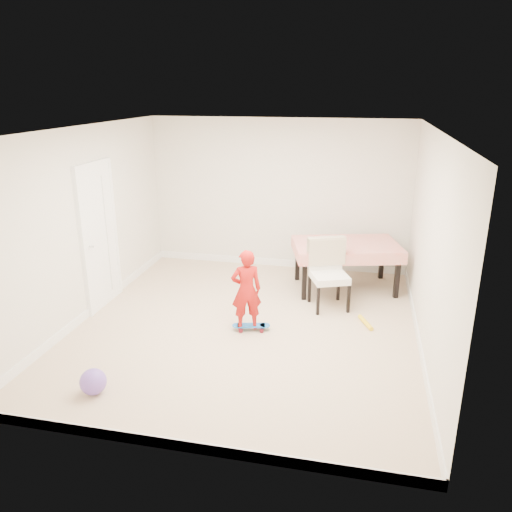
% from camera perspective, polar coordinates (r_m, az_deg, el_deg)
% --- Properties ---
extents(ground, '(5.00, 5.00, 0.00)m').
position_cam_1_polar(ground, '(6.82, -1.19, -8.06)').
color(ground, tan).
rests_on(ground, ground).
extents(ceiling, '(4.50, 5.00, 0.04)m').
position_cam_1_polar(ceiling, '(6.10, -1.36, 14.10)').
color(ceiling, silver).
rests_on(ceiling, wall_back).
extents(wall_back, '(4.50, 0.04, 2.60)m').
position_cam_1_polar(wall_back, '(8.70, 2.57, 6.97)').
color(wall_back, silver).
rests_on(wall_back, ground).
extents(wall_front, '(4.50, 0.04, 2.60)m').
position_cam_1_polar(wall_front, '(4.12, -9.38, -7.03)').
color(wall_front, silver).
rests_on(wall_front, ground).
extents(wall_left, '(0.04, 5.00, 2.60)m').
position_cam_1_polar(wall_left, '(7.18, -18.89, 3.42)').
color(wall_left, silver).
rests_on(wall_left, ground).
extents(wall_right, '(0.04, 5.00, 2.60)m').
position_cam_1_polar(wall_right, '(6.23, 19.12, 1.13)').
color(wall_right, silver).
rests_on(wall_right, ground).
extents(door, '(0.11, 0.94, 2.11)m').
position_cam_1_polar(door, '(7.49, -17.47, 2.00)').
color(door, white).
rests_on(door, ground).
extents(baseboard_back, '(4.50, 0.02, 0.12)m').
position_cam_1_polar(baseboard_back, '(9.04, 2.46, -0.73)').
color(baseboard_back, white).
rests_on(baseboard_back, ground).
extents(baseboard_front, '(4.50, 0.02, 0.12)m').
position_cam_1_polar(baseboard_front, '(4.78, -8.60, -20.60)').
color(baseboard_front, white).
rests_on(baseboard_front, ground).
extents(baseboard_left, '(0.02, 5.00, 0.12)m').
position_cam_1_polar(baseboard_left, '(7.58, -17.98, -5.64)').
color(baseboard_left, white).
rests_on(baseboard_left, ground).
extents(baseboard_right, '(0.02, 5.00, 0.12)m').
position_cam_1_polar(baseboard_right, '(6.69, 18.07, -9.05)').
color(baseboard_right, white).
rests_on(baseboard_right, ground).
extents(dining_table, '(1.82, 1.39, 0.76)m').
position_cam_1_polar(dining_table, '(8.04, 10.16, -1.13)').
color(dining_table, '#AE0913').
rests_on(dining_table, ground).
extents(dining_chair, '(0.75, 0.79, 1.01)m').
position_cam_1_polar(dining_chair, '(7.27, 8.40, -2.15)').
color(dining_chair, beige).
rests_on(dining_chair, ground).
extents(skateboard, '(0.53, 0.29, 0.08)m').
position_cam_1_polar(skateboard, '(6.71, -0.56, -8.17)').
color(skateboard, blue).
rests_on(skateboard, ground).
extents(child, '(0.47, 0.39, 1.09)m').
position_cam_1_polar(child, '(6.48, -1.12, -4.20)').
color(child, '#B41512').
rests_on(child, ground).
extents(balloon, '(0.28, 0.28, 0.28)m').
position_cam_1_polar(balloon, '(5.66, -18.12, -13.49)').
color(balloon, '#7550C0').
rests_on(balloon, ground).
extents(foam_toy, '(0.22, 0.39, 0.06)m').
position_cam_1_polar(foam_toy, '(7.02, 12.40, -7.44)').
color(foam_toy, yellow).
rests_on(foam_toy, ground).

